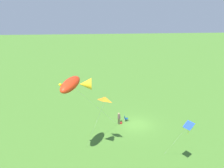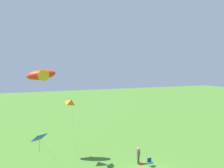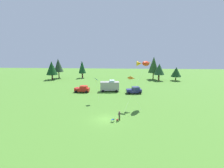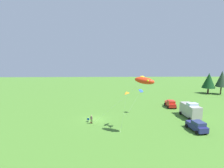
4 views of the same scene
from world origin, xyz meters
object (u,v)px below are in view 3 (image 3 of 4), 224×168
object	(u,v)px
person_kite_flyer	(119,115)
van_motorhome_grey	(110,86)
car_navy_hatch	(134,90)
kite_large_fish	(144,64)
kite_delta_orange	(130,77)
folding_chair	(113,119)
kite_diamond_blue	(96,80)
backpack_on_grass	(117,120)
car_red_sedan	(82,89)

from	to	relation	value
person_kite_flyer	van_motorhome_grey	distance (m)	21.27
car_navy_hatch	kite_large_fish	xyz separation A→B (m)	(1.26, -9.89, 8.29)
van_motorhome_grey	kite_delta_orange	size ratio (longest dim) A/B	0.79
folding_chair	car_navy_hatch	bearing A→B (deg)	-107.42
kite_large_fish	folding_chair	bearing A→B (deg)	-122.11
van_motorhome_grey	car_navy_hatch	bearing A→B (deg)	-20.76
person_kite_flyer	kite_large_fish	size ratio (longest dim) A/B	0.16
kite_large_fish	kite_diamond_blue	size ratio (longest dim) A/B	1.87
kite_large_fish	kite_delta_orange	world-z (taller)	kite_large_fish
folding_chair	kite_diamond_blue	xyz separation A→B (m)	(-4.58, 11.39, 4.82)
kite_large_fish	kite_diamond_blue	distance (m)	11.54
van_motorhome_grey	car_navy_hatch	xyz separation A→B (m)	(7.02, -2.12, -0.69)
kite_diamond_blue	van_motorhome_grey	bearing A→B (deg)	76.75
backpack_on_grass	kite_delta_orange	distance (m)	9.62
folding_chair	backpack_on_grass	world-z (taller)	folding_chair
folding_chair	van_motorhome_grey	size ratio (longest dim) A/B	0.15
folding_chair	car_navy_hatch	distance (m)	20.29
backpack_on_grass	kite_delta_orange	world-z (taller)	kite_delta_orange
backpack_on_grass	van_motorhome_grey	xyz separation A→B (m)	(-2.81, 21.14, 1.53)
kite_delta_orange	car_navy_hatch	bearing A→B (deg)	81.99
person_kite_flyer	car_navy_hatch	size ratio (longest dim) A/B	0.40
van_motorhome_grey	folding_chair	bearing A→B (deg)	-88.36
person_kite_flyer	kite_diamond_blue	size ratio (longest dim) A/B	0.30
kite_large_fish	kite_delta_orange	bearing A→B (deg)	-140.35
backpack_on_grass	van_motorhome_grey	distance (m)	21.38
car_red_sedan	kite_delta_orange	bearing A→B (deg)	-41.97
backpack_on_grass	van_motorhome_grey	world-z (taller)	van_motorhome_grey
car_red_sedan	kite_diamond_blue	world-z (taller)	kite_diamond_blue
kite_delta_orange	kite_diamond_blue	size ratio (longest dim) A/B	1.22
van_motorhome_grey	kite_large_fish	world-z (taller)	kite_large_fish
person_kite_flyer	car_red_sedan	xyz separation A→B (m)	(-11.00, 19.53, -0.07)
person_kite_flyer	kite_diamond_blue	world-z (taller)	kite_diamond_blue
person_kite_flyer	kite_delta_orange	world-z (taller)	kite_delta_orange
backpack_on_grass	kite_delta_orange	size ratio (longest dim) A/B	0.05
folding_chair	car_navy_hatch	xyz separation A→B (m)	(4.89, 19.68, 0.46)
kite_large_fish	car_red_sedan	bearing A→B (deg)	146.86
person_kite_flyer	kite_large_fish	distance (m)	13.23
kite_diamond_blue	car_navy_hatch	bearing A→B (deg)	41.21
person_kite_flyer	kite_delta_orange	size ratio (longest dim) A/B	0.25
kite_diamond_blue	kite_large_fish	bearing A→B (deg)	-8.46
car_red_sedan	kite_diamond_blue	bearing A→B (deg)	-56.10
backpack_on_grass	car_red_sedan	distance (m)	22.36
car_red_sedan	kite_diamond_blue	xyz separation A→B (m)	(5.38, -8.92, 4.36)
van_motorhome_grey	kite_large_fish	size ratio (longest dim) A/B	0.52
folding_chair	kite_delta_orange	xyz separation A→B (m)	(3.15, 7.31, 6.13)
backpack_on_grass	car_red_sedan	size ratio (longest dim) A/B	0.07
car_navy_hatch	kite_delta_orange	xyz separation A→B (m)	(-1.74, -12.38, 5.67)
car_red_sedan	van_motorhome_grey	size ratio (longest dim) A/B	0.77
kite_delta_orange	folding_chair	bearing A→B (deg)	-113.29
person_kite_flyer	kite_delta_orange	xyz separation A→B (m)	(2.11, 6.52, 5.60)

